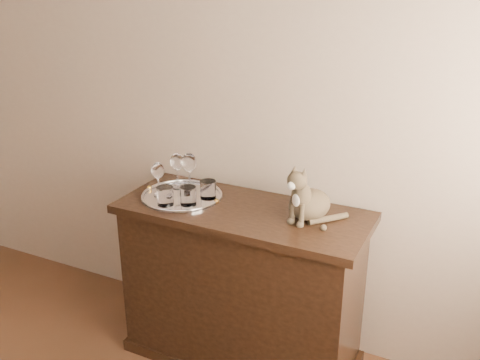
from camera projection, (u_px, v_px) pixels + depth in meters
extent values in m
cube|color=tan|center=(166.00, 81.00, 2.84)|extent=(4.00, 0.10, 2.70)
cylinder|color=silver|center=(182.00, 197.00, 2.64)|extent=(0.40, 0.40, 0.01)
cylinder|color=silver|center=(188.00, 196.00, 2.53)|extent=(0.08, 0.08, 0.09)
cylinder|color=white|center=(165.00, 196.00, 2.53)|extent=(0.08, 0.08, 0.09)
cylinder|color=white|center=(208.00, 190.00, 2.60)|extent=(0.08, 0.08, 0.09)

